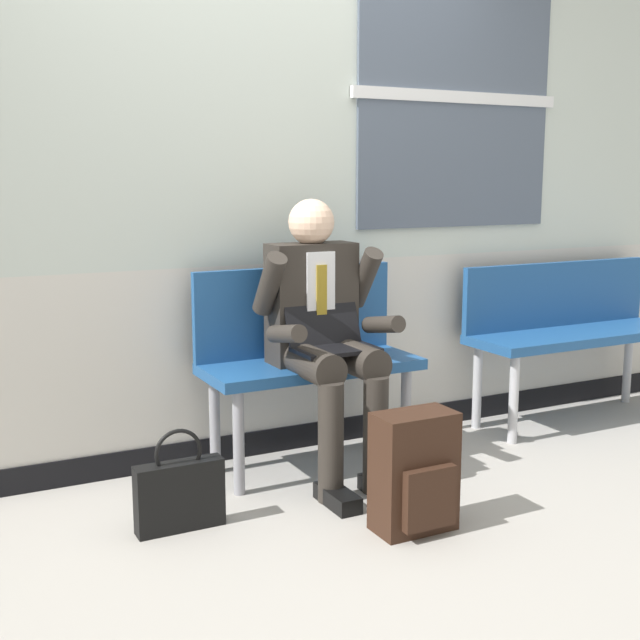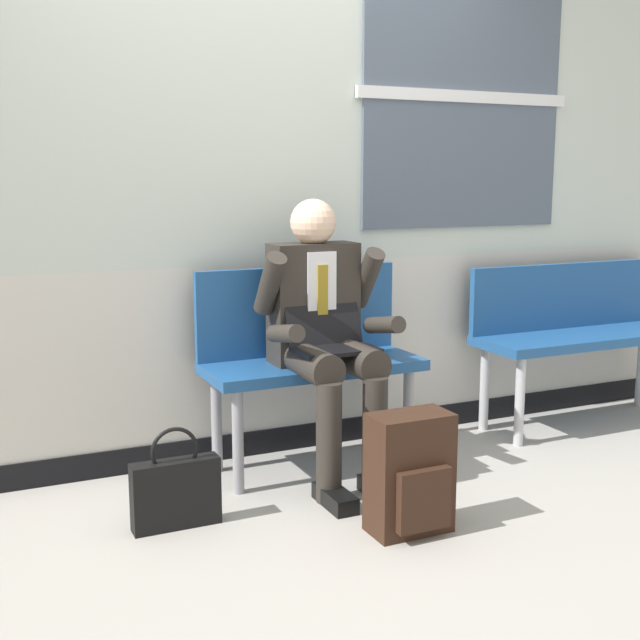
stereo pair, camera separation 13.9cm
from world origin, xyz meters
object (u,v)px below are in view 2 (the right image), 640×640
at_px(bench_empty, 580,326).
at_px(person_seated, 325,331).
at_px(bench_with_person, 307,350).
at_px(handbag, 176,491).
at_px(backpack, 410,475).

bearing_deg(bench_empty, person_seated, -173.29).
distance_m(bench_with_person, handbag, 0.98).
xyz_separation_m(person_seated, backpack, (0.05, -0.68, -0.45)).
xyz_separation_m(person_seated, handbag, (-0.77, -0.25, -0.54)).
distance_m(bench_with_person, backpack, 0.94).
distance_m(person_seated, backpack, 0.82).
bearing_deg(person_seated, handbag, -161.75).
distance_m(bench_empty, person_seated, 1.68).
xyz_separation_m(bench_with_person, person_seated, (-0.00, -0.20, 0.12)).
xyz_separation_m(bench_with_person, backpack, (0.05, -0.88, -0.33)).
relative_size(bench_empty, person_seated, 1.03).
relative_size(bench_empty, backpack, 2.76).
bearing_deg(handbag, backpack, -27.44).
bearing_deg(bench_empty, bench_with_person, 179.85).
bearing_deg(backpack, bench_with_person, 92.99).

